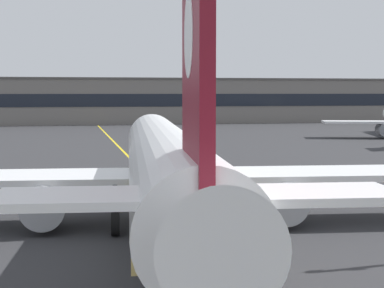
{
  "coord_description": "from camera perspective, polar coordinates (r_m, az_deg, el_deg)",
  "views": [
    {
      "loc": [
        -7.3,
        -16.87,
        7.18
      ],
      "look_at": [
        0.22,
        18.46,
        4.18
      ],
      "focal_mm": 58.57,
      "sensor_mm": 36.0,
      "label": 1
    }
  ],
  "objects": [
    {
      "name": "taxiway_centreline",
      "position": [
        47.97,
        -3.13,
        -3.87
      ],
      "size": [
        2.13,
        179.99,
        0.01
      ],
      "primitive_type": "cube",
      "rotation": [
        0.0,
        0.0,
        -0.01
      ],
      "color": "yellow",
      "rests_on": "ground"
    },
    {
      "name": "safety_cone_by_nose_gear",
      "position": [
        50.38,
        -3.66,
        -3.17
      ],
      "size": [
        0.44,
        0.44,
        0.55
      ],
      "color": "orange",
      "rests_on": "ground"
    },
    {
      "name": "airliner_foreground",
      "position": [
        33.25,
        -2.49,
        -1.84
      ],
      "size": [
        32.33,
        41.51,
        11.65
      ],
      "color": "white",
      "rests_on": "ground"
    },
    {
      "name": "terminal_building",
      "position": [
        144.01,
        -7.8,
        3.91
      ],
      "size": [
        150.19,
        12.4,
        10.42
      ],
      "color": "slate",
      "rests_on": "ground"
    }
  ]
}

